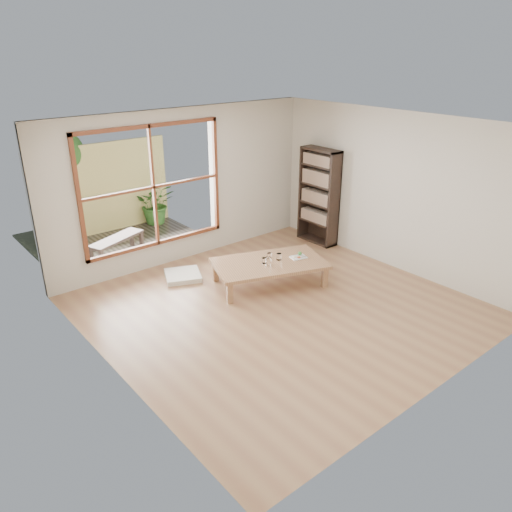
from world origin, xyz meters
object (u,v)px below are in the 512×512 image
(bookshelf, at_px, (319,196))
(food_tray, at_px, (299,256))
(low_table, at_px, (269,265))
(garden_bench, at_px, (117,241))

(bookshelf, height_order, food_tray, bookshelf)
(low_table, bearing_deg, food_tray, 1.53)
(bookshelf, distance_m, food_tray, 1.82)
(garden_bench, bearing_deg, bookshelf, -49.31)
(food_tray, xyz_separation_m, garden_bench, (-1.88, 2.69, -0.08))
(low_table, height_order, bookshelf, bookshelf)
(bookshelf, relative_size, food_tray, 6.33)
(low_table, bearing_deg, garden_bench, 138.83)
(food_tray, bearing_deg, garden_bench, 138.38)
(low_table, distance_m, garden_bench, 2.89)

